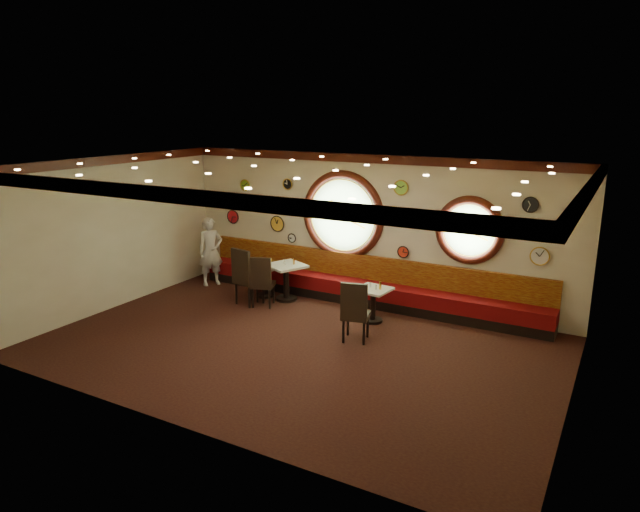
{
  "coord_description": "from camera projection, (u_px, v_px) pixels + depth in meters",
  "views": [
    {
      "loc": [
        4.96,
        -8.04,
        4.12
      ],
      "look_at": [
        0.04,
        0.8,
        1.5
      ],
      "focal_mm": 32.0,
      "sensor_mm": 36.0,
      "label": 1
    }
  ],
  "objects": [
    {
      "name": "condiment_c_salt",
      "position": [
        370.0,
        285.0,
        11.27
      ],
      "size": [
        0.04,
        0.04,
        0.1
      ],
      "primitive_type": "cylinder",
      "color": "silver",
      "rests_on": "table_c"
    },
    {
      "name": "wall_clock_6",
      "position": [
        531.0,
        205.0,
        10.52
      ],
      "size": [
        0.28,
        0.03,
        0.28
      ],
      "primitive_type": "cylinder",
      "rotation": [
        1.57,
        0.0,
        0.0
      ],
      "color": "black",
      "rests_on": "wall_back"
    },
    {
      "name": "molding_front",
      "position": [
        166.0,
        195.0,
        6.9
      ],
      "size": [
        9.0,
        0.1,
        0.18
      ],
      "primitive_type": "cube",
      "color": "#3B110A",
      "rests_on": "wall_back"
    },
    {
      "name": "porthole_left_frame",
      "position": [
        343.0,
        215.0,
        12.51
      ],
      "size": [
        1.98,
        0.18,
        1.98
      ],
      "primitive_type": "torus",
      "rotation": [
        1.57,
        0.0,
        0.0
      ],
      "color": "#3B110A",
      "rests_on": "wall_back"
    },
    {
      "name": "porthole_left_glass",
      "position": [
        343.0,
        215.0,
        12.52
      ],
      "size": [
        1.66,
        0.02,
        1.66
      ],
      "primitive_type": "cylinder",
      "rotation": [
        1.57,
        0.0,
        0.0
      ],
      "color": "#87B56C",
      "rests_on": "wall_back"
    },
    {
      "name": "chair_b",
      "position": [
        262.0,
        278.0,
        12.05
      ],
      "size": [
        0.6,
        0.6,
        0.69
      ],
      "rotation": [
        0.0,
        0.0,
        0.35
      ],
      "color": "black",
      "rests_on": "floor"
    },
    {
      "name": "porthole_right_frame",
      "position": [
        469.0,
        230.0,
        11.21
      ],
      "size": [
        1.38,
        0.18,
        1.38
      ],
      "primitive_type": "torus",
      "rotation": [
        1.57,
        0.0,
        0.0
      ],
      "color": "#3B110A",
      "rests_on": "wall_back"
    },
    {
      "name": "chair_c",
      "position": [
        355.0,
        308.0,
        10.21
      ],
      "size": [
        0.58,
        0.58,
        0.71
      ],
      "rotation": [
        0.0,
        0.0,
        0.24
      ],
      "color": "black",
      "rests_on": "floor"
    },
    {
      "name": "floor",
      "position": [
        296.0,
        347.0,
        10.17
      ],
      "size": [
        9.0,
        6.0,
        0.0
      ],
      "primitive_type": "cube",
      "color": "black",
      "rests_on": "ground"
    },
    {
      "name": "condiment_b_bottle",
      "position": [
        294.0,
        261.0,
        12.46
      ],
      "size": [
        0.04,
        0.04,
        0.14
      ],
      "primitive_type": "cylinder",
      "color": "#C8882F",
      "rests_on": "table_b"
    },
    {
      "name": "porthole_right_glass",
      "position": [
        470.0,
        230.0,
        11.22
      ],
      "size": [
        1.1,
        0.02,
        1.1
      ],
      "primitive_type": "cylinder",
      "rotation": [
        1.57,
        0.0,
        0.0
      ],
      "color": "#87B56C",
      "rests_on": "wall_back"
    },
    {
      "name": "wall_clock_4",
      "position": [
        428.0,
        219.0,
        11.55
      ],
      "size": [
        0.22,
        0.03,
        0.22
      ],
      "primitive_type": "cylinder",
      "rotation": [
        1.57,
        0.0,
        0.0
      ],
      "color": "#F3F652",
      "rests_on": "wall_back"
    },
    {
      "name": "wall_back",
      "position": [
        368.0,
        229.0,
        12.31
      ],
      "size": [
        9.0,
        0.02,
        3.2
      ],
      "primitive_type": "cube",
      "color": "beige",
      "rests_on": "floor"
    },
    {
      "name": "condiment_c_bottle",
      "position": [
        380.0,
        285.0,
        11.13
      ],
      "size": [
        0.05,
        0.05,
        0.16
      ],
      "primitive_type": "cylinder",
      "color": "gold",
      "rests_on": "table_c"
    },
    {
      "name": "banquette_back",
      "position": [
        366.0,
        267.0,
        12.47
      ],
      "size": [
        8.0,
        0.1,
        0.55
      ],
      "primitive_type": "cube",
      "color": "#641207",
      "rests_on": "wall_back"
    },
    {
      "name": "wall_clock_7",
      "position": [
        233.0,
        217.0,
        13.98
      ],
      "size": [
        0.32,
        0.03,
        0.32
      ],
      "primitive_type": "cylinder",
      "rotation": [
        1.57,
        0.0,
        0.0
      ],
      "color": "#B3111E",
      "rests_on": "wall_back"
    },
    {
      "name": "molding_right",
      "position": [
        590.0,
        190.0,
        7.3
      ],
      "size": [
        0.1,
        6.0,
        0.18
      ],
      "primitive_type": "cube",
      "color": "#3B110A",
      "rests_on": "wall_back"
    },
    {
      "name": "condiment_a_pepper",
      "position": [
        265.0,
        264.0,
        12.67
      ],
      "size": [
        0.04,
        0.04,
        0.11
      ],
      "primitive_type": "cylinder",
      "color": "silver",
      "rests_on": "table_a"
    },
    {
      "name": "condiment_c_pepper",
      "position": [
        376.0,
        287.0,
        11.13
      ],
      "size": [
        0.03,
        0.03,
        0.09
      ],
      "primitive_type": "cylinder",
      "color": "#BCBCC1",
      "rests_on": "table_c"
    },
    {
      "name": "condiment_a_salt",
      "position": [
        262.0,
        262.0,
        12.83
      ],
      "size": [
        0.04,
        0.04,
        0.1
      ],
      "primitive_type": "cylinder",
      "color": "silver",
      "rests_on": "table_a"
    },
    {
      "name": "table_a",
      "position": [
        265.0,
        277.0,
        12.8
      ],
      "size": [
        0.69,
        0.69,
        0.72
      ],
      "color": "black",
      "rests_on": "floor"
    },
    {
      "name": "banquette_seat",
      "position": [
        361.0,
        288.0,
        12.39
      ],
      "size": [
        8.0,
        0.55,
        0.3
      ],
      "primitive_type": "cube",
      "color": "#5B070B",
      "rests_on": "banquette_base"
    },
    {
      "name": "waiter",
      "position": [
        211.0,
        251.0,
        13.58
      ],
      "size": [
        0.65,
        0.72,
        1.64
      ],
      "primitive_type": "imported",
      "rotation": [
        0.0,
        0.0,
        1.03
      ],
      "color": "silver",
      "rests_on": "floor"
    },
    {
      "name": "wall_clock_1",
      "position": [
        403.0,
        252.0,
        11.98
      ],
      "size": [
        0.24,
        0.03,
        0.24
      ],
      "primitive_type": "cylinder",
      "rotation": [
        1.57,
        0.0,
        0.0
      ],
      "color": "red",
      "rests_on": "wall_back"
    },
    {
      "name": "wall_clock_2",
      "position": [
        292.0,
        238.0,
        13.27
      ],
      "size": [
        0.2,
        0.03,
        0.2
      ],
      "primitive_type": "cylinder",
      "rotation": [
        1.57,
        0.0,
        0.0
      ],
      "color": "silver",
      "rests_on": "wall_back"
    },
    {
      "name": "condiment_b_salt",
      "position": [
        284.0,
        261.0,
        12.52
      ],
      "size": [
        0.04,
        0.04,
        0.1
      ],
      "primitive_type": "cylinder",
      "color": "silver",
      "rests_on": "table_b"
    },
    {
      "name": "molding_left",
      "position": [
        106.0,
        160.0,
        11.49
      ],
      "size": [
        0.1,
        6.0,
        0.18
      ],
      "primitive_type": "cube",
      "color": "#3B110A",
      "rests_on": "wall_back"
    },
    {
      "name": "wall_clock_8",
      "position": [
        245.0,
        185.0,
        13.59
      ],
      "size": [
        0.26,
        0.03,
        0.26
      ],
      "primitive_type": "cylinder",
      "rotation": [
        1.57,
        0.0,
        0.0
      ],
      "color": "#8FC226",
      "rests_on": "wall_back"
    },
    {
      "name": "table_c",
      "position": [
        373.0,
        301.0,
        11.27
      ],
      "size": [
        0.69,
        0.69,
        0.69
      ],
      "color": "black",
      "rests_on": "floor"
    },
    {
      "name": "molding_back",
      "position": [
        368.0,
        159.0,
        11.89
      ],
      "size": [
        9.0,
        0.1,
        0.18
      ],
      "primitive_type": "cube",
      "color": "#3B110A",
      "rests_on": "wall_back"
    },
    {
      "name": "porthole_right_ring",
      "position": [
        469.0,
        231.0,
        11.18
      ],
      "size": [
        1.09,
        0.03,
        1.09
      ],
      "primitive_type": "torus",
      "rotation": [
        1.57,
        0.0,
        0.0
      ],
      "color": "gold",
      "rests_on": "wall_back"
    },
    {
      "name": "wall_clock_3",
      "position": [
        278.0,
        224.0,
        13.38
      ],
      "size": [
        0.36,
        0.03,
        0.36
      ],
      "primitive_type": "cylinder",
      "rotation": [
        1.57,
        0.0,
        0.0
      ],
      "color": "gold",
      "rests_on": "wall_back"
    },
    {
      "name": "ceiling",
      "position": [
        294.0,
        166.0,
        9.37
      ],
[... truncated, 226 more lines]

